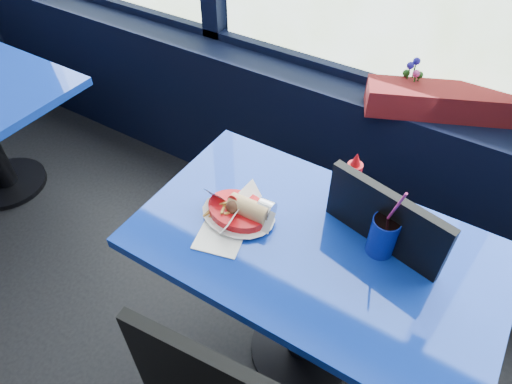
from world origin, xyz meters
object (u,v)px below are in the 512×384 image
at_px(soda_cup, 383,235).
at_px(flower_vase, 408,91).
at_px(food_basket, 240,211).
at_px(ketchup_bottle, 353,178).
at_px(near_table, 312,276).
at_px(planter_box, 439,101).
at_px(chair_near_back, 373,250).

bearing_deg(soda_cup, flower_vase, 103.77).
bearing_deg(food_basket, ketchup_bottle, 68.64).
distance_m(near_table, planter_box, 0.92).
bearing_deg(food_basket, chair_near_back, 54.89).
bearing_deg(soda_cup, chair_near_back, 105.19).
xyz_separation_m(chair_near_back, planter_box, (-0.01, 0.63, 0.30)).
bearing_deg(soda_cup, planter_box, 94.07).
distance_m(near_table, ketchup_bottle, 0.38).
distance_m(food_basket, soda_cup, 0.48).
bearing_deg(chair_near_back, food_basket, 45.63).
distance_m(near_table, chair_near_back, 0.27).
bearing_deg(near_table, food_basket, -173.34).
relative_size(food_basket, ketchup_bottle, 1.43).
distance_m(planter_box, soda_cup, 0.78).
bearing_deg(food_basket, near_table, 29.22).
height_order(near_table, food_basket, food_basket).
relative_size(near_table, food_basket, 4.14).
distance_m(flower_vase, food_basket, 0.94).
xyz_separation_m(near_table, food_basket, (-0.28, -0.03, 0.21)).
height_order(near_table, flower_vase, flower_vase).
bearing_deg(flower_vase, food_basket, -106.93).
distance_m(planter_box, flower_vase, 0.13).
bearing_deg(soda_cup, food_basket, -165.85).
bearing_deg(ketchup_bottle, planter_box, 78.21).
xyz_separation_m(flower_vase, soda_cup, (0.19, -0.78, -0.04)).
xyz_separation_m(food_basket, soda_cup, (0.46, 0.12, 0.04)).
relative_size(near_table, flower_vase, 5.71).
distance_m(planter_box, ketchup_bottle, 0.61).
height_order(chair_near_back, flower_vase, flower_vase).
height_order(near_table, ketchup_bottle, ketchup_bottle).
distance_m(chair_near_back, soda_cup, 0.31).
bearing_deg(flower_vase, soda_cup, -76.23).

